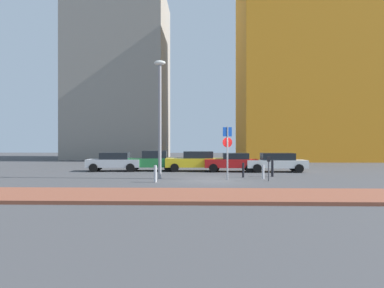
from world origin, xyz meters
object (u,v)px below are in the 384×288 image
(parked_car_white, at_px, (276,162))
(street_lamp, at_px, (160,109))
(traffic_bollard_near, at_px, (272,168))
(parked_car_silver, at_px, (114,161))
(traffic_bollard_mid, at_px, (155,174))
(parked_car_green, at_px, (152,161))
(parked_car_yellow, at_px, (195,161))
(parked_car_red, at_px, (232,162))
(parking_meter, at_px, (269,165))
(traffic_bollard_edge, at_px, (263,172))
(parking_sign_post, at_px, (227,146))
(traffic_bollard_far, at_px, (243,170))

(parked_car_white, xyz_separation_m, street_lamp, (-8.18, -5.44, 3.48))
(traffic_bollard_near, bearing_deg, parked_car_silver, 158.93)
(traffic_bollard_near, bearing_deg, traffic_bollard_mid, -153.86)
(parked_car_silver, bearing_deg, parked_car_white, -1.93)
(parked_car_green, bearing_deg, traffic_bollard_near, -29.23)
(parked_car_yellow, relative_size, parked_car_red, 1.14)
(parked_car_green, bearing_deg, parking_meter, -43.97)
(parked_car_yellow, xyz_separation_m, traffic_bollard_edge, (4.21, -6.08, -0.37))
(parking_sign_post, height_order, traffic_bollard_mid, parking_sign_post)
(parked_car_silver, bearing_deg, parked_car_green, 6.69)
(traffic_bollard_mid, xyz_separation_m, traffic_bollard_edge, (6.29, 2.04, -0.04))
(parked_car_yellow, distance_m, traffic_bollard_near, 6.85)
(parked_car_red, height_order, traffic_bollard_edge, parked_car_red)
(parked_car_red, distance_m, traffic_bollard_mid, 9.07)
(parked_car_green, xyz_separation_m, parking_sign_post, (5.41, -6.55, 1.19))
(parked_car_silver, relative_size, parking_sign_post, 1.32)
(traffic_bollard_mid, bearing_deg, traffic_bollard_edge, 18.02)
(parked_car_white, height_order, street_lamp, street_lamp)
(parked_car_silver, distance_m, parked_car_red, 9.10)
(parked_car_yellow, distance_m, parked_car_white, 6.15)
(traffic_bollard_mid, bearing_deg, parked_car_red, 57.53)
(parked_car_red, xyz_separation_m, traffic_bollard_mid, (-4.87, -7.65, -0.27))
(parked_car_silver, relative_size, parked_car_yellow, 0.91)
(parked_car_yellow, xyz_separation_m, street_lamp, (-2.07, -6.11, 3.43))
(parked_car_green, bearing_deg, parked_car_white, -4.58)
(parked_car_green, xyz_separation_m, street_lamp, (1.32, -6.21, 3.43))
(parked_car_red, height_order, parking_meter, parked_car_red)
(parking_meter, relative_size, traffic_bollard_edge, 1.63)
(traffic_bollard_mid, bearing_deg, parking_sign_post, 22.15)
(parked_car_white, height_order, parking_meter, parked_car_white)
(traffic_bollard_mid, bearing_deg, traffic_bollard_near, 26.14)
(parking_sign_post, distance_m, parking_meter, 2.68)
(parking_meter, relative_size, traffic_bollard_far, 1.50)
(parked_car_white, bearing_deg, parked_car_green, 175.42)
(parking_meter, bearing_deg, traffic_bollard_mid, -172.97)
(parked_car_red, relative_size, parking_meter, 2.86)
(parked_car_yellow, bearing_deg, parked_car_white, -6.20)
(parked_car_silver, relative_size, parked_car_green, 1.03)
(street_lamp, bearing_deg, parking_meter, -10.87)
(parking_meter, bearing_deg, parked_car_yellow, 120.49)
(traffic_bollard_near, bearing_deg, parked_car_white, 74.98)
(parked_car_white, relative_size, parking_meter, 3.20)
(parked_car_silver, relative_size, parking_meter, 2.98)
(parked_car_green, distance_m, parked_car_yellow, 3.39)
(traffic_bollard_mid, bearing_deg, street_lamp, 89.68)
(parked_car_yellow, bearing_deg, traffic_bollard_far, -58.67)
(street_lamp, bearing_deg, parked_car_yellow, 71.30)
(traffic_bollard_near, bearing_deg, parking_meter, -105.15)
(street_lamp, distance_m, traffic_bollard_mid, 4.27)
(parked_car_red, xyz_separation_m, parking_meter, (1.53, -6.86, 0.16))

